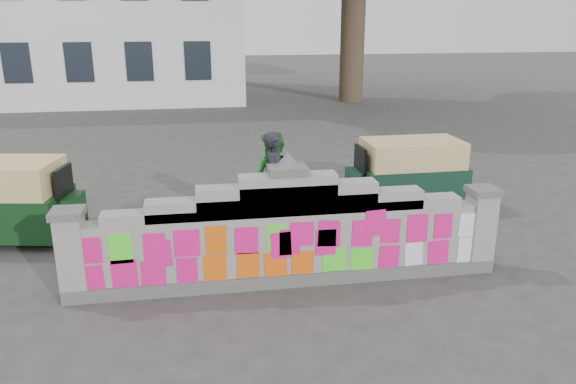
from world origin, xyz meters
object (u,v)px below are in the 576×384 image
Objects in this scene: pedestrian at (274,183)px; rickshaw_left at (4,200)px; cyclist_bike at (276,212)px; cyclist_rider at (275,193)px; rickshaw_right at (408,172)px.

pedestrian reaches higher than rickshaw_left.
pedestrian is 0.70× the size of rickshaw_left.
rickshaw_left is at bearing 100.28° from cyclist_bike.
rickshaw_left is at bearing 100.28° from cyclist_rider.
cyclist_bike is 1.12× the size of cyclist_rider.
rickshaw_left is 1.07× the size of rickshaw_right.
rickshaw_left is at bearing -130.81° from pedestrian.
rickshaw_right is (2.99, 1.39, 0.22)m from cyclist_bike.
cyclist_rider is 0.91× the size of pedestrian.
cyclist_rider reaches higher than rickshaw_left.
cyclist_rider is at bearing -40.29° from pedestrian.
rickshaw_right is (7.69, 0.68, -0.03)m from rickshaw_left.
rickshaw_right is at bearing 15.32° from rickshaw_left.
cyclist_bike is 1.02× the size of pedestrian.
pedestrian is 3.16m from rickshaw_right.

